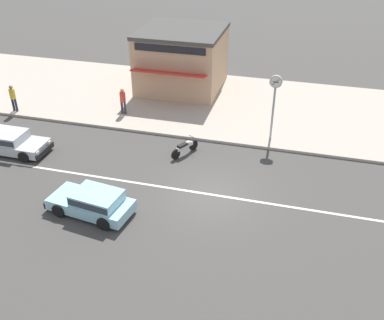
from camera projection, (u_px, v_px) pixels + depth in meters
ground_plane at (211, 195)px, 20.55m from camera, size 160.00×160.00×0.00m
lane_centre_stripe at (211, 194)px, 20.55m from camera, size 50.40×0.14×0.01m
kerb_strip at (246, 107)px, 28.61m from camera, size 68.00×10.00×0.15m
hatchback_pale_blue_1 at (93, 202)px, 19.11m from camera, size 3.89×2.10×1.10m
hatchback_silver_3 at (11, 141)px, 23.63m from camera, size 3.65×1.80×1.10m
motorcycle_0 at (185, 147)px, 23.44m from camera, size 1.06×1.69×0.80m
street_clock at (275, 92)px, 23.50m from camera, size 0.66×0.22×3.63m
pedestrian_near_clock at (123, 99)px, 27.05m from camera, size 0.34×0.34×1.64m
pedestrian_by_shop at (13, 96)px, 27.37m from camera, size 0.34×0.34×1.69m
shopfront_corner_warung at (182, 59)px, 30.22m from camera, size 5.44×6.06×4.00m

